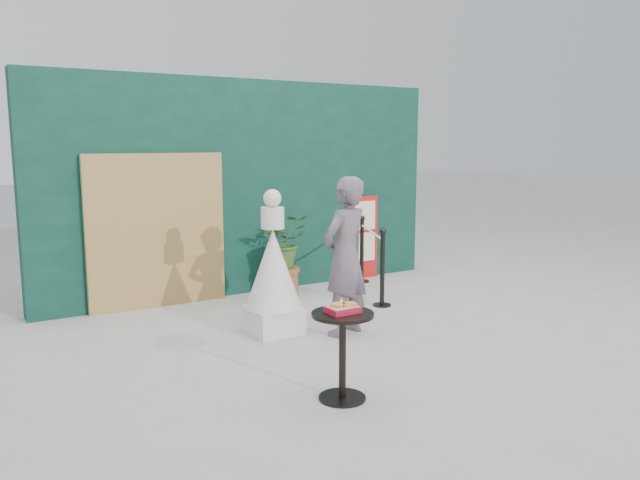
{
  "coord_description": "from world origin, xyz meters",
  "views": [
    {
      "loc": [
        -3.81,
        -4.95,
        2.14
      ],
      "look_at": [
        0.0,
        1.2,
        1.0
      ],
      "focal_mm": 35.0,
      "sensor_mm": 36.0,
      "label": 1
    }
  ],
  "objects": [
    {
      "name": "ground",
      "position": [
        0.0,
        0.0,
        0.0
      ],
      "size": [
        60.0,
        60.0,
        0.0
      ],
      "primitive_type": "plane",
      "color": "#ADAAA5",
      "rests_on": "ground"
    },
    {
      "name": "back_wall",
      "position": [
        0.0,
        3.15,
        1.5
      ],
      "size": [
        6.0,
        0.3,
        3.0
      ],
      "primitive_type": "cube",
      "color": "black",
      "rests_on": "ground"
    },
    {
      "name": "bamboo_fence",
      "position": [
        -1.4,
        2.94,
        1.0
      ],
      "size": [
        1.8,
        0.08,
        2.0
      ],
      "primitive_type": "cube",
      "color": "tan",
      "rests_on": "ground"
    },
    {
      "name": "woman",
      "position": [
        -0.0,
        0.67,
        0.89
      ],
      "size": [
        0.75,
        0.6,
        1.77
      ],
      "primitive_type": "imported",
      "rotation": [
        0.0,
        0.0,
        3.46
      ],
      "color": "#665761",
      "rests_on": "ground"
    },
    {
      "name": "menu_board",
      "position": [
        1.9,
        2.95,
        0.65
      ],
      "size": [
        0.5,
        0.07,
        1.3
      ],
      "color": "red",
      "rests_on": "ground"
    },
    {
      "name": "statue",
      "position": [
        -0.66,
        1.13,
        0.67
      ],
      "size": [
        0.64,
        0.64,
        1.63
      ],
      "color": "white",
      "rests_on": "ground"
    },
    {
      "name": "cafe_table",
      "position": [
        -1.03,
        -0.82,
        0.5
      ],
      "size": [
        0.52,
        0.52,
        0.75
      ],
      "color": "black",
      "rests_on": "ground"
    },
    {
      "name": "food_basket",
      "position": [
        -1.03,
        -0.82,
        0.79
      ],
      "size": [
        0.26,
        0.19,
        0.11
      ],
      "color": "#B51330",
      "rests_on": "cafe_table"
    },
    {
      "name": "planter",
      "position": [
        0.27,
        2.61,
        0.67
      ],
      "size": [
        0.68,
        0.59,
        1.15
      ],
      "color": "#995232",
      "rests_on": "ground"
    },
    {
      "name": "stanchion_barrier",
      "position": [
        1.4,
        2.06,
        0.49
      ],
      "size": [
        0.84,
        1.54,
        1.03
      ],
      "color": "black",
      "rests_on": "ground"
    }
  ]
}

